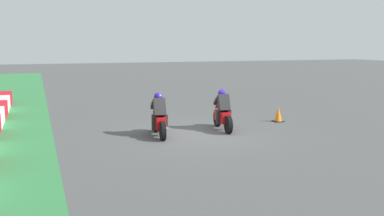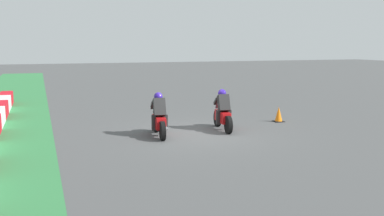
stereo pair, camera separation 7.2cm
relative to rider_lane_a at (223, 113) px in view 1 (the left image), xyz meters
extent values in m
plane|color=#4A4C4C|center=(-0.34, 1.17, -0.62)|extent=(120.00, 120.00, 0.00)
cube|color=silver|center=(7.80, 8.00, -0.30)|extent=(1.99, 0.60, 0.64)
cube|color=red|center=(9.83, 8.00, -0.30)|extent=(1.99, 0.60, 0.64)
cylinder|color=black|center=(0.70, -0.09, -0.30)|extent=(0.65, 0.22, 0.64)
cylinder|color=black|center=(-0.69, 0.09, -0.30)|extent=(0.65, 0.22, 0.64)
cube|color=red|center=(0.00, 0.00, -0.12)|extent=(1.13, 0.46, 0.40)
ellipsoid|color=red|center=(0.10, -0.01, 0.18)|extent=(0.52, 0.36, 0.24)
cube|color=red|center=(-0.50, 0.07, -0.10)|extent=(0.08, 0.17, 0.08)
cylinder|color=#A5A5AD|center=(-0.36, -0.11, -0.25)|extent=(0.43, 0.15, 0.10)
cube|color=black|center=(-0.10, 0.01, 0.40)|extent=(0.53, 0.46, 0.66)
sphere|color=#311B94|center=(0.12, -0.01, 0.74)|extent=(0.34, 0.34, 0.30)
cube|color=#665965|center=(0.50, -0.06, 0.22)|extent=(0.19, 0.28, 0.23)
cube|color=black|center=(-0.09, 0.22, -0.12)|extent=(0.20, 0.16, 0.52)
cube|color=black|center=(-0.14, -0.18, -0.12)|extent=(0.20, 0.16, 0.52)
cube|color=black|center=(0.30, 0.14, 0.42)|extent=(0.39, 0.15, 0.31)
cube|color=black|center=(0.26, -0.21, 0.42)|extent=(0.39, 0.15, 0.31)
cylinder|color=black|center=(0.49, 2.42, -0.30)|extent=(0.65, 0.21, 0.64)
cylinder|color=black|center=(-0.90, 2.58, -0.30)|extent=(0.65, 0.21, 0.64)
cube|color=red|center=(-0.21, 2.50, -0.12)|extent=(1.13, 0.44, 0.40)
ellipsoid|color=red|center=(-0.11, 2.49, 0.18)|extent=(0.51, 0.35, 0.24)
cube|color=red|center=(-0.71, 2.56, -0.10)|extent=(0.08, 0.17, 0.08)
cylinder|color=#A5A5AD|center=(-0.57, 2.38, -0.25)|extent=(0.43, 0.15, 0.10)
cube|color=#242424|center=(-0.31, 2.51, 0.40)|extent=(0.53, 0.45, 0.66)
sphere|color=#311B94|center=(-0.09, 2.49, 0.74)|extent=(0.33, 0.33, 0.30)
cube|color=#36676B|center=(0.29, 2.44, 0.22)|extent=(0.18, 0.28, 0.23)
cube|color=#242424|center=(-0.30, 2.71, -0.12)|extent=(0.19, 0.16, 0.52)
cube|color=#242424|center=(-0.35, 2.32, -0.12)|extent=(0.19, 0.16, 0.52)
cube|color=#242424|center=(0.09, 2.65, 0.42)|extent=(0.39, 0.14, 0.31)
cube|color=#242424|center=(0.05, 2.29, 0.42)|extent=(0.39, 0.14, 0.31)
cube|color=black|center=(0.73, -2.84, -0.61)|extent=(0.40, 0.40, 0.03)
cone|color=orange|center=(0.73, -2.84, -0.31)|extent=(0.32, 0.32, 0.62)
camera|label=1|loc=(-13.88, 6.37, 2.50)|focal=39.11mm
camera|label=2|loc=(-13.91, 6.30, 2.50)|focal=39.11mm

